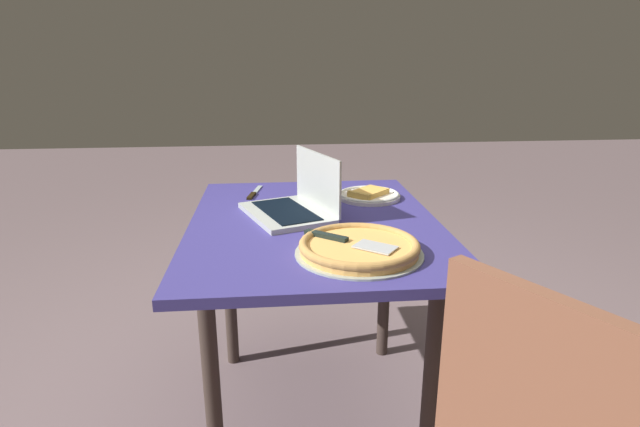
% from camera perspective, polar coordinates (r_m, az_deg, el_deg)
% --- Properties ---
extents(ground_plane, '(12.00, 12.00, 0.00)m').
position_cam_1_polar(ground_plane, '(2.08, -0.58, -20.99)').
color(ground_plane, '#715E61').
extents(dining_table, '(1.11, 0.84, 0.75)m').
position_cam_1_polar(dining_table, '(1.74, -0.65, -3.70)').
color(dining_table, navy).
rests_on(dining_table, ground_plane).
extents(laptop, '(0.41, 0.35, 0.21)m').
position_cam_1_polar(laptop, '(1.76, -2.82, 1.20)').
color(laptop, '#B2B8B1').
rests_on(laptop, dining_table).
extents(pizza_plate, '(0.24, 0.24, 0.04)m').
position_cam_1_polar(pizza_plate, '(1.98, 5.57, 2.11)').
color(pizza_plate, white).
rests_on(pizza_plate, dining_table).
extents(pizza_tray, '(0.36, 0.36, 0.04)m').
position_cam_1_polar(pizza_tray, '(1.42, 4.45, -3.85)').
color(pizza_tray, '#9EA99D').
rests_on(pizza_tray, dining_table).
extents(table_knife, '(0.21, 0.06, 0.01)m').
position_cam_1_polar(table_knife, '(2.05, -7.55, 2.27)').
color(table_knife, '#B1C3C3').
rests_on(table_knife, dining_table).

